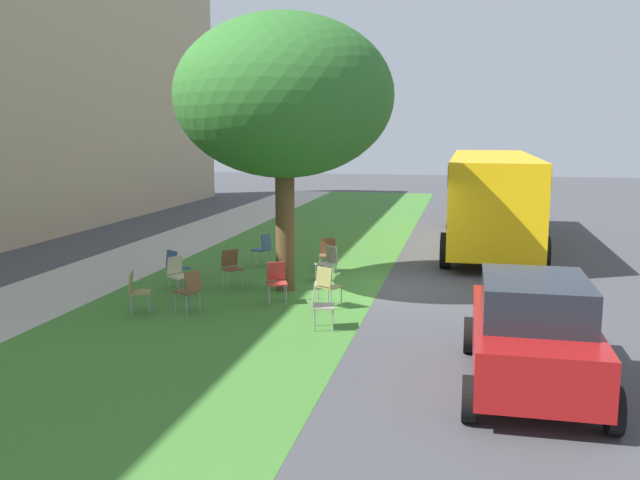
% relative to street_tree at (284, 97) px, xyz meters
% --- Properties ---
extents(ground, '(80.00, 80.00, 0.00)m').
position_rel_street_tree_xyz_m(ground, '(0.66, -2.36, -4.41)').
color(ground, '#424247').
extents(grass_verge, '(48.00, 6.00, 0.01)m').
position_rel_street_tree_xyz_m(grass_verge, '(0.66, 0.84, -4.41)').
color(grass_verge, '#3D752D').
rests_on(grass_verge, ground).
extents(sidewalk_strip, '(48.00, 2.80, 0.01)m').
position_rel_street_tree_xyz_m(sidewalk_strip, '(0.66, 5.24, -4.41)').
color(sidewalk_strip, '#ADA89E').
rests_on(sidewalk_strip, ground).
extents(street_tree, '(4.92, 4.92, 6.25)m').
position_rel_street_tree_xyz_m(street_tree, '(0.00, 0.00, 0.00)').
color(street_tree, brown).
rests_on(street_tree, ground).
extents(chair_0, '(0.53, 0.54, 0.88)m').
position_rel_street_tree_xyz_m(chair_0, '(-2.66, 2.40, -3.89)').
color(chair_0, olive).
rests_on(chair_0, ground).
extents(chair_1, '(0.55, 0.55, 0.88)m').
position_rel_street_tree_xyz_m(chair_1, '(-2.36, 1.38, -3.89)').
color(chair_1, brown).
rests_on(chair_1, ground).
extents(chair_2, '(0.56, 0.56, 0.88)m').
position_rel_street_tree_xyz_m(chair_2, '(-1.01, 2.22, -3.89)').
color(chair_2, beige).
rests_on(chair_2, ground).
extents(chair_3, '(0.47, 0.46, 0.88)m').
position_rel_street_tree_xyz_m(chair_3, '(2.20, -0.55, -3.89)').
color(chair_3, brown).
rests_on(chair_3, ground).
extents(chair_4, '(0.57, 0.56, 0.88)m').
position_rel_street_tree_xyz_m(chair_4, '(-1.37, -1.28, -3.89)').
color(chair_4, olive).
rests_on(chair_4, ground).
extents(chair_5, '(0.58, 0.57, 0.88)m').
position_rel_street_tree_xyz_m(chair_5, '(-0.23, 2.63, -3.89)').
color(chair_5, '#335184').
rests_on(chair_5, ground).
extents(chair_6, '(0.59, 0.58, 0.88)m').
position_rel_street_tree_xyz_m(chair_6, '(1.07, -0.80, -3.89)').
color(chair_6, '#ADA393').
rests_on(chair_6, ground).
extents(chair_7, '(0.55, 0.54, 0.88)m').
position_rel_street_tree_xyz_m(chair_7, '(-1.20, -0.13, -3.89)').
color(chair_7, '#B7332D').
rests_on(chair_7, ground).
extents(chair_8, '(0.52, 0.53, 0.88)m').
position_rel_street_tree_xyz_m(chair_8, '(2.58, 1.33, -3.89)').
color(chair_8, '#335184').
rests_on(chair_8, ground).
extents(chair_9, '(0.49, 0.50, 0.88)m').
position_rel_street_tree_xyz_m(chair_9, '(-2.92, -1.45, -3.89)').
color(chair_9, '#ADA393').
rests_on(chair_9, ground).
extents(chair_10, '(0.59, 0.59, 0.88)m').
position_rel_street_tree_xyz_m(chair_10, '(0.04, 1.34, -3.89)').
color(chair_10, brown).
rests_on(chair_10, ground).
extents(parked_car, '(3.70, 1.92, 1.65)m').
position_rel_street_tree_xyz_m(parked_car, '(-5.14, -5.06, -3.57)').
color(parked_car, maroon).
rests_on(parked_car, ground).
extents(school_bus, '(10.40, 2.80, 2.88)m').
position_rel_street_tree_xyz_m(school_bus, '(7.37, -4.81, -2.65)').
color(school_bus, yellow).
rests_on(school_bus, ground).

